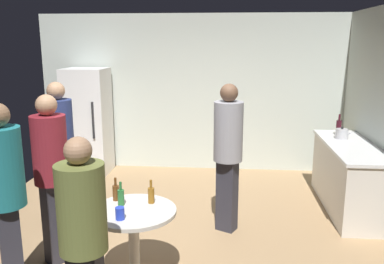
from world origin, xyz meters
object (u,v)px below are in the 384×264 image
person_in_maroon_shirt (51,167)px  beer_bottle_brown (116,192)px  person_in_navy_shirt (60,144)px  refrigerator (88,122)px  person_in_gray_shirt (228,146)px  wine_bottle_on_counter (339,127)px  plastic_cup_blue (120,213)px  person_in_olive_shirt (83,231)px  person_in_teal_shirt (4,187)px  kettle (342,134)px  beer_bottle_green (121,197)px  foreground_table (133,220)px  beer_bottle_amber (151,195)px

person_in_maroon_shirt → beer_bottle_brown: bearing=33.4°
beer_bottle_brown → person_in_navy_shirt: bearing=135.7°
refrigerator → person_in_gray_shirt: refrigerator is taller
wine_bottle_on_counter → plastic_cup_blue: size_ratio=2.82×
person_in_gray_shirt → person_in_olive_shirt: bearing=0.9°
plastic_cup_blue → person_in_teal_shirt: bearing=-174.3°
wine_bottle_on_counter → person_in_teal_shirt: person_in_teal_shirt is taller
person_in_teal_shirt → kettle: bearing=2.8°
person_in_gray_shirt → wine_bottle_on_counter: bearing=157.0°
beer_bottle_green → person_in_navy_shirt: 1.45m
foreground_table → person_in_teal_shirt: bearing=-163.4°
refrigerator → person_in_navy_shirt: (0.39, -2.09, 0.15)m
refrigerator → beer_bottle_green: 3.40m
plastic_cup_blue → person_in_maroon_shirt: person_in_maroon_shirt is taller
person_in_olive_shirt → beer_bottle_green: bearing=3.4°
person_in_teal_shirt → person_in_gray_shirt: 2.41m
beer_bottle_green → person_in_olive_shirt: 0.97m
person_in_teal_shirt → person_in_olive_shirt: (0.88, -0.56, -0.08)m
wine_bottle_on_counter → person_in_teal_shirt: bearing=-140.9°
person_in_navy_shirt → beer_bottle_brown: bearing=-17.3°
person_in_navy_shirt → person_in_gray_shirt: 2.00m
kettle → beer_bottle_brown: (-2.67, -2.09, -0.15)m
person_in_maroon_shirt → foreground_table: bearing=22.4°
plastic_cup_blue → person_in_navy_shirt: size_ratio=0.06×
wine_bottle_on_counter → person_in_teal_shirt: (-3.49, -2.84, 0.01)m
refrigerator → person_in_navy_shirt: refrigerator is taller
beer_bottle_amber → person_in_teal_shirt: 1.28m
refrigerator → beer_bottle_brown: bearing=-66.3°
kettle → beer_bottle_green: kettle is taller
person_in_teal_shirt → person_in_maroon_shirt: person_in_teal_shirt is taller
kettle → beer_bottle_green: bearing=-139.6°
person_in_gray_shirt → beer_bottle_amber: bearing=-8.5°
beer_bottle_green → person_in_maroon_shirt: person_in_maroon_shirt is taller
wine_bottle_on_counter → plastic_cup_blue: wine_bottle_on_counter is taller
beer_bottle_amber → plastic_cup_blue: 0.43m
wine_bottle_on_counter → beer_bottle_amber: (-2.33, -2.36, -0.20)m
person_in_olive_shirt → person_in_gray_shirt: (1.01, 2.05, 0.10)m
wine_bottle_on_counter → person_in_maroon_shirt: bearing=-146.3°
beer_bottle_amber → beer_bottle_green: 0.28m
beer_bottle_amber → person_in_olive_shirt: (-0.28, -1.04, 0.13)m
person_in_maroon_shirt → person_in_olive_shirt: (0.74, -1.17, -0.08)m
refrigerator → person_in_olive_shirt: size_ratio=1.11×
foreground_table → person_in_maroon_shirt: size_ratio=0.46×
beer_bottle_brown → person_in_navy_shirt: person_in_navy_shirt is taller
refrigerator → kettle: 4.08m
person_in_olive_shirt → wine_bottle_on_counter: bearing=-33.5°
person_in_teal_shirt → person_in_olive_shirt: person_in_teal_shirt is taller
beer_bottle_brown → wine_bottle_on_counter: bearing=40.9°
person_in_teal_shirt → foreground_table: bearing=-17.5°
foreground_table → wine_bottle_on_counter: bearing=45.8°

